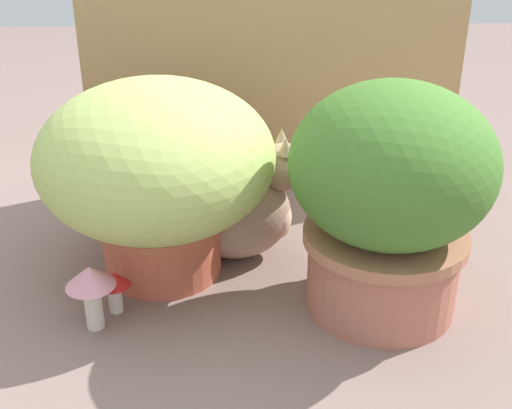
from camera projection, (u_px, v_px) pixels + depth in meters
ground_plane at (226, 296)px, 1.42m from camera, size 6.00×6.00×0.00m
cardboard_backdrop at (274, 17)px, 1.70m from camera, size 1.03×0.03×0.98m
grass_planter at (157, 168)px, 1.40m from camera, size 0.51×0.51×0.45m
leafy_planter at (389, 193)px, 1.27m from camera, size 0.40×0.40×0.48m
cat at (243, 209)px, 1.52m from camera, size 0.38×0.19×0.32m
mushroom_ornament_pink at (91, 283)px, 1.27m from camera, size 0.10×0.10×0.14m
mushroom_ornament_red at (114, 284)px, 1.34m from camera, size 0.07×0.07×0.09m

